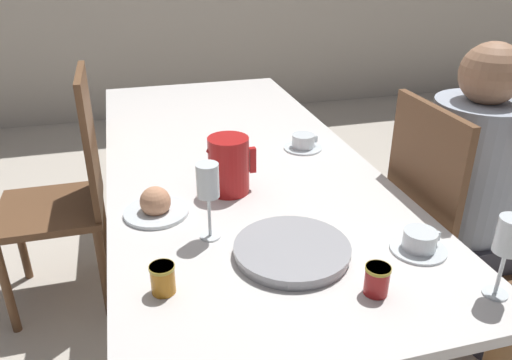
# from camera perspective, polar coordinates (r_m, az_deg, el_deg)

# --- Properties ---
(ground_plane) EXTENTS (20.00, 20.00, 0.00)m
(ground_plane) POSITION_cam_1_polar(r_m,az_deg,el_deg) (2.25, -2.19, -14.35)
(ground_plane) COLOR beige
(dining_table) EXTENTS (0.92, 2.12, 0.72)m
(dining_table) POSITION_cam_1_polar(r_m,az_deg,el_deg) (1.90, -2.52, 0.47)
(dining_table) COLOR silver
(dining_table) RESTS_ON ground_plane
(chair_person_side) EXTENTS (0.42, 0.42, 1.01)m
(chair_person_side) POSITION_cam_1_polar(r_m,az_deg,el_deg) (1.85, 20.55, -6.22)
(chair_person_side) COLOR brown
(chair_person_side) RESTS_ON ground_plane
(chair_opposite) EXTENTS (0.42, 0.42, 1.01)m
(chair_opposite) POSITION_cam_1_polar(r_m,az_deg,el_deg) (2.19, -20.70, -1.08)
(chair_opposite) COLOR brown
(chair_opposite) RESTS_ON ground_plane
(person_seated) EXTENTS (0.39, 0.41, 1.19)m
(person_seated) POSITION_cam_1_polar(r_m,az_deg,el_deg) (1.83, 23.92, -0.81)
(person_seated) COLOR #33333D
(person_seated) RESTS_ON ground_plane
(red_pitcher) EXTENTS (0.15, 0.13, 0.19)m
(red_pitcher) POSITION_cam_1_polar(r_m,az_deg,el_deg) (1.57, -3.14, 1.74)
(red_pitcher) COLOR red
(red_pitcher) RESTS_ON dining_table
(wine_glass_water) EXTENTS (0.06, 0.06, 0.22)m
(wine_glass_water) POSITION_cam_1_polar(r_m,az_deg,el_deg) (1.30, -5.52, -0.46)
(wine_glass_water) COLOR white
(wine_glass_water) RESTS_ON dining_table
(wine_glass_juice) EXTENTS (0.06, 0.06, 0.20)m
(wine_glass_juice) POSITION_cam_1_polar(r_m,az_deg,el_deg) (1.22, 26.93, -6.15)
(wine_glass_juice) COLOR white
(wine_glass_juice) RESTS_ON dining_table
(teacup_near_person) EXTENTS (0.15, 0.15, 0.06)m
(teacup_near_person) POSITION_cam_1_polar(r_m,az_deg,el_deg) (1.37, 18.17, -6.78)
(teacup_near_person) COLOR silver
(teacup_near_person) RESTS_ON dining_table
(teacup_across) EXTENTS (0.15, 0.15, 0.06)m
(teacup_across) POSITION_cam_1_polar(r_m,az_deg,el_deg) (1.93, 5.44, 4.22)
(teacup_across) COLOR silver
(teacup_across) RESTS_ON dining_table
(serving_tray) EXTENTS (0.30, 0.30, 0.03)m
(serving_tray) POSITION_cam_1_polar(r_m,az_deg,el_deg) (1.29, 4.21, -8.00)
(serving_tray) COLOR #9E9EA3
(serving_tray) RESTS_ON dining_table
(bread_plate) EXTENTS (0.19, 0.19, 0.09)m
(bread_plate) POSITION_cam_1_polar(r_m,az_deg,el_deg) (1.49, -11.39, -2.88)
(bread_plate) COLOR silver
(bread_plate) RESTS_ON dining_table
(jam_jar_amber) EXTENTS (0.06, 0.06, 0.07)m
(jam_jar_amber) POSITION_cam_1_polar(r_m,az_deg,el_deg) (1.18, -10.61, -10.91)
(jam_jar_amber) COLOR #C67A1E
(jam_jar_amber) RESTS_ON dining_table
(jam_jar_red) EXTENTS (0.06, 0.06, 0.07)m
(jam_jar_red) POSITION_cam_1_polar(r_m,az_deg,el_deg) (1.19, 13.66, -10.91)
(jam_jar_red) COLOR #A81E1E
(jam_jar_red) RESTS_ON dining_table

